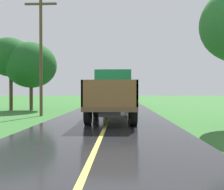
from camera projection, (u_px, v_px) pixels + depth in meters
The scene contains 5 objects.
banana_truck_near at pixel (113, 94), 12.83m from camera, with size 2.38×5.82×2.80m.
banana_truck_far at pixel (116, 93), 24.95m from camera, with size 2.38×5.81×2.80m.
utility_pole_roadside at pixel (41, 52), 15.07m from camera, with size 2.12×0.20×7.80m.
roadside_tree_near_left at pixel (11, 57), 19.62m from camera, with size 3.71×3.71×6.24m.
roadside_tree_far_left at pixel (31, 65), 19.75m from camera, with size 4.36×4.36×5.88m.
Camera 1 is at (0.66, -1.33, 1.58)m, focal length 36.63 mm.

